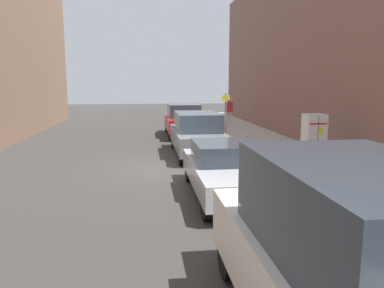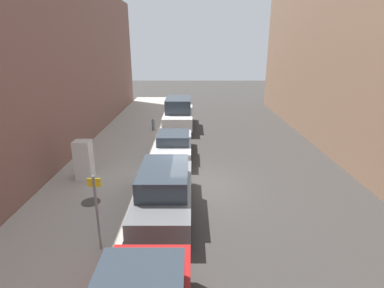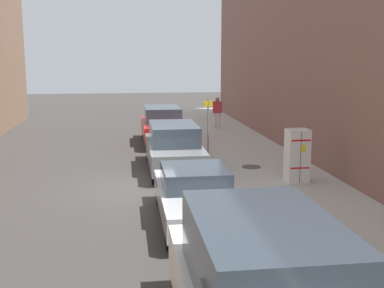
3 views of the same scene
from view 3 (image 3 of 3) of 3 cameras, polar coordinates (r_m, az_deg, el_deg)
The scene contains 11 objects.
ground_plane at distance 15.53m, azimuth -6.43°, elevation -5.12°, with size 80.00×80.00×0.00m, color #383533.
sidewalk_slab at distance 16.23m, azimuth 9.75°, elevation -4.26°, with size 4.12×44.00×0.14m, color #B2ADA0.
building_facade_near at distance 16.84m, azimuth 19.86°, elevation 11.82°, with size 1.65×39.60×9.47m, color #7F564C.
discarded_refrigerator at distance 15.77m, azimuth 12.35°, elevation -1.34°, with size 0.69×0.62×1.70m.
manhole_cover at distance 17.71m, azimuth 7.03°, elevation -2.69°, with size 0.70×0.70×0.02m, color #47443F.
street_sign_post at distance 19.80m, azimuth 1.92°, elevation 2.53°, with size 0.36×0.07×2.28m.
fire_hydrant at distance 8.31m, azimuth 17.49°, elevation -15.59°, with size 0.22×0.22×0.82m.
pedestrian_walking_far at distance 26.97m, azimuth 3.01°, elevation 4.03°, with size 0.50×0.23×1.74m.
parked_suv_red at distance 22.96m, azimuth -3.54°, elevation 2.30°, with size 1.86×4.57×1.76m.
parked_suv_gray at distance 17.50m, azimuth -2.18°, elevation -0.35°, with size 1.87×4.81×1.72m.
parked_sedan_silver at distance 12.12m, azimuth 0.45°, elevation -6.04°, with size 1.84×4.40×1.38m.
Camera 3 is at (0.30, 14.96, 4.14)m, focal length 45.00 mm.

